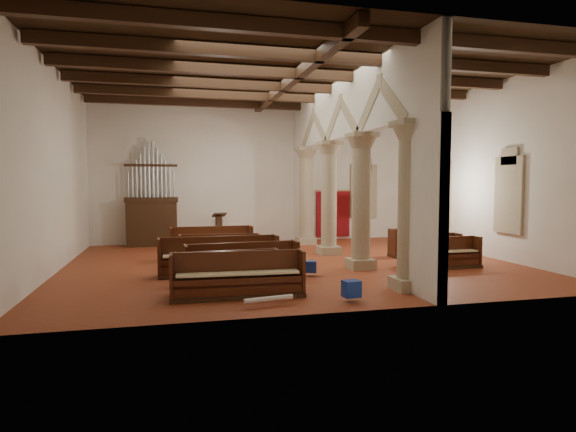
# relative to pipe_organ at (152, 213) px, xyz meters

# --- Properties ---
(floor) EXTENTS (14.00, 14.00, 0.00)m
(floor) POSITION_rel_pipe_organ_xyz_m (4.50, -5.50, -1.37)
(floor) COLOR maroon
(floor) RESTS_ON ground
(ceiling) EXTENTS (14.00, 14.00, 0.00)m
(ceiling) POSITION_rel_pipe_organ_xyz_m (4.50, -5.50, 4.63)
(ceiling) COLOR #301F10
(ceiling) RESTS_ON wall_back
(wall_back) EXTENTS (14.00, 0.02, 6.00)m
(wall_back) POSITION_rel_pipe_organ_xyz_m (4.50, 0.50, 1.63)
(wall_back) COLOR white
(wall_back) RESTS_ON floor
(wall_front) EXTENTS (14.00, 0.02, 6.00)m
(wall_front) POSITION_rel_pipe_organ_xyz_m (4.50, -11.50, 1.63)
(wall_front) COLOR white
(wall_front) RESTS_ON floor
(wall_left) EXTENTS (0.02, 12.00, 6.00)m
(wall_left) POSITION_rel_pipe_organ_xyz_m (-2.50, -5.50, 1.63)
(wall_left) COLOR white
(wall_left) RESTS_ON floor
(wall_right) EXTENTS (0.02, 12.00, 6.00)m
(wall_right) POSITION_rel_pipe_organ_xyz_m (11.50, -5.50, 1.63)
(wall_right) COLOR white
(wall_right) RESTS_ON floor
(ceiling_beams) EXTENTS (13.80, 11.80, 0.30)m
(ceiling_beams) POSITION_rel_pipe_organ_xyz_m (4.50, -5.50, 4.45)
(ceiling_beams) COLOR black
(ceiling_beams) RESTS_ON wall_back
(arcade) EXTENTS (0.90, 11.90, 6.00)m
(arcade) POSITION_rel_pipe_organ_xyz_m (6.30, -5.50, 2.19)
(arcade) COLOR tan
(arcade) RESTS_ON floor
(window_right_a) EXTENTS (0.03, 1.00, 2.20)m
(window_right_a) POSITION_rel_pipe_organ_xyz_m (11.48, -7.00, 0.83)
(window_right_a) COLOR #2D664B
(window_right_a) RESTS_ON wall_right
(window_right_b) EXTENTS (0.03, 1.00, 2.20)m
(window_right_b) POSITION_rel_pipe_organ_xyz_m (11.48, -3.00, 0.83)
(window_right_b) COLOR #2D664B
(window_right_b) RESTS_ON wall_right
(window_back) EXTENTS (1.00, 0.03, 2.20)m
(window_back) POSITION_rel_pipe_organ_xyz_m (9.50, 0.48, 0.83)
(window_back) COLOR #2D664B
(window_back) RESTS_ON wall_back
(pipe_organ) EXTENTS (2.10, 0.85, 4.40)m
(pipe_organ) POSITION_rel_pipe_organ_xyz_m (0.00, 0.00, 0.00)
(pipe_organ) COLOR black
(pipe_organ) RESTS_ON floor
(lectern) EXTENTS (0.62, 0.64, 1.34)m
(lectern) POSITION_rel_pipe_organ_xyz_m (2.73, -0.01, -0.82)
(lectern) COLOR #3C2313
(lectern) RESTS_ON floor
(dossal_curtain) EXTENTS (1.80, 0.07, 2.17)m
(dossal_curtain) POSITION_rel_pipe_organ_xyz_m (8.00, 0.42, -0.21)
(dossal_curtain) COLOR maroon
(dossal_curtain) RESTS_ON floor
(processional_banner) EXTENTS (0.50, 0.64, 2.33)m
(processional_banner) POSITION_rel_pipe_organ_xyz_m (8.91, -0.79, -0.58)
(processional_banner) COLOR black
(processional_banner) RESTS_ON floor
(hymnal_box_a) EXTENTS (0.40, 0.34, 0.36)m
(hymnal_box_a) POSITION_rel_pipe_organ_xyz_m (4.55, -10.72, -1.09)
(hymnal_box_a) COLOR #16199A
(hymnal_box_a) RESTS_ON floor
(hymnal_box_b) EXTENTS (0.38, 0.35, 0.32)m
(hymnal_box_b) POSITION_rel_pipe_organ_xyz_m (4.51, -7.74, -1.11)
(hymnal_box_b) COLOR navy
(hymnal_box_b) RESTS_ON floor
(hymnal_box_c) EXTENTS (0.40, 0.35, 0.34)m
(hymnal_box_c) POSITION_rel_pipe_organ_xyz_m (3.24, -5.95, -1.10)
(hymnal_box_c) COLOR #161B97
(hymnal_box_c) RESTS_ON floor
(tube_heater_a) EXTENTS (1.08, 0.28, 0.11)m
(tube_heater_a) POSITION_rel_pipe_organ_xyz_m (2.71, -10.70, -1.21)
(tube_heater_a) COLOR white
(tube_heater_a) RESTS_ON floor
(tube_heater_b) EXTENTS (1.13, 0.44, 0.11)m
(tube_heater_b) POSITION_rel_pipe_organ_xyz_m (2.06, -8.24, -1.21)
(tube_heater_b) COLOR white
(tube_heater_b) RESTS_ON floor
(nave_pew_0) EXTENTS (3.04, 0.81, 1.04)m
(nave_pew_0) POSITION_rel_pipe_organ_xyz_m (2.19, -9.76, -1.03)
(nave_pew_0) COLOR black
(nave_pew_0) RESTS_ON floor
(nave_pew_1) EXTENTS (2.54, 0.80, 0.97)m
(nave_pew_1) POSITION_rel_pipe_organ_xyz_m (2.06, -9.05, -1.05)
(nave_pew_1) COLOR black
(nave_pew_1) RESTS_ON floor
(nave_pew_2) EXTENTS (3.02, 0.89, 1.03)m
(nave_pew_2) POSITION_rel_pipe_organ_xyz_m (2.54, -8.14, -1.03)
(nave_pew_2) COLOR black
(nave_pew_2) RESTS_ON floor
(nave_pew_3) EXTENTS (3.36, 0.76, 1.08)m
(nave_pew_3) POSITION_rel_pipe_organ_xyz_m (2.05, -6.95, -1.02)
(nave_pew_3) COLOR black
(nave_pew_3) RESTS_ON floor
(nave_pew_4) EXTENTS (2.64, 0.81, 0.97)m
(nave_pew_4) POSITION_rel_pipe_organ_xyz_m (2.30, -6.19, -1.05)
(nave_pew_4) COLOR black
(nave_pew_4) RESTS_ON floor
(nave_pew_5) EXTENTS (2.59, 0.77, 0.95)m
(nave_pew_5) POSITION_rel_pipe_organ_xyz_m (2.25, -5.13, -1.06)
(nave_pew_5) COLOR black
(nave_pew_5) RESTS_ON floor
(nave_pew_6) EXTENTS (2.79, 0.82, 1.10)m
(nave_pew_6) POSITION_rel_pipe_organ_xyz_m (2.10, -4.00, -1.01)
(nave_pew_6) COLOR black
(nave_pew_6) RESTS_ON floor
(aisle_pew_0) EXTENTS (1.84, 0.65, 0.95)m
(aisle_pew_0) POSITION_rel_pipe_organ_xyz_m (9.04, -7.52, -1.05)
(aisle_pew_0) COLOR black
(aisle_pew_0) RESTS_ON floor
(aisle_pew_1) EXTENTS (1.66, 0.69, 0.96)m
(aisle_pew_1) POSITION_rel_pipe_organ_xyz_m (9.00, -6.66, -1.04)
(aisle_pew_1) COLOR black
(aisle_pew_1) RESTS_ON floor
(aisle_pew_2) EXTENTS (2.05, 0.74, 0.99)m
(aisle_pew_2) POSITION_rel_pipe_organ_xyz_m (9.19, -5.19, -1.04)
(aisle_pew_2) COLOR black
(aisle_pew_2) RESTS_ON floor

